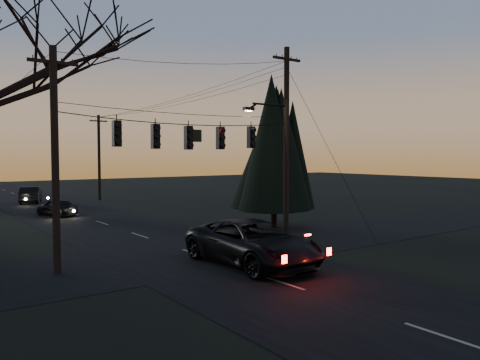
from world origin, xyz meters
TOP-DOWN VIEW (x-y plane):
  - ground_plane at (0.00, 0.00)m, footprint 160.00×160.00m
  - main_road at (0.00, 20.00)m, footprint 8.00×120.00m
  - cross_road at (0.00, 10.00)m, footprint 60.00×7.00m
  - utility_pole_right at (5.50, 10.00)m, footprint 5.00×0.30m
  - utility_pole_left at (-6.00, 10.00)m, footprint 1.80×0.30m
  - utility_pole_far_r at (5.50, 38.00)m, footprint 1.80×0.30m
  - span_signal_assembly at (-0.24, 10.00)m, footprint 11.50×0.44m
  - evergreen_right at (8.07, 13.99)m, footprint 4.20×4.20m
  - suv_near at (0.80, 6.77)m, footprint 3.03×6.50m
  - sedan_oncoming_a at (-1.42, 27.48)m, footprint 2.37×4.07m
  - sedan_oncoming_b at (-0.80, 38.75)m, footprint 2.93×4.92m

SIDE VIEW (x-z plane):
  - ground_plane at x=0.00m, z-range 0.00..0.00m
  - utility_pole_right at x=5.50m, z-range -5.00..5.00m
  - utility_pole_left at x=-6.00m, z-range -4.25..4.25m
  - utility_pole_far_r at x=5.50m, z-range -4.25..4.25m
  - cross_road at x=0.00m, z-range 0.00..0.02m
  - main_road at x=0.00m, z-range 0.00..0.02m
  - sedan_oncoming_a at x=-1.42m, z-range 0.00..1.30m
  - sedan_oncoming_b at x=-0.80m, z-range 0.00..1.53m
  - suv_near at x=0.80m, z-range 0.00..1.80m
  - evergreen_right at x=8.07m, z-range 0.59..8.80m
  - span_signal_assembly at x=-0.24m, z-range 4.54..6.06m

